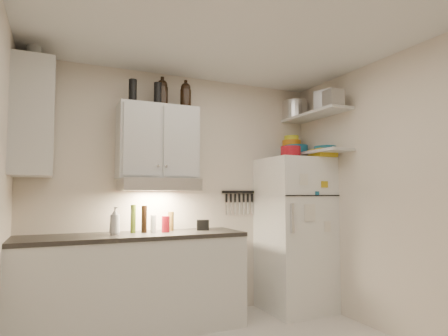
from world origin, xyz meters
name	(u,v)px	position (x,y,z in m)	size (l,w,h in m)	color
ceiling	(243,18)	(0.00, 0.00, 2.61)	(3.20, 3.00, 0.02)	silver
back_wall	(180,194)	(0.00, 1.51, 1.30)	(3.20, 0.02, 2.60)	beige
right_wall	(403,194)	(1.61, 0.00, 1.30)	(0.02, 3.00, 2.60)	beige
base_cabinet	(133,285)	(-0.55, 1.20, 0.44)	(2.10, 0.60, 0.88)	silver
countertop	(134,236)	(-0.55, 1.20, 0.90)	(2.10, 0.62, 0.04)	#292623
upper_cabinet	(158,142)	(-0.30, 1.33, 1.83)	(0.80, 0.33, 0.75)	silver
side_cabinet	(33,119)	(-1.44, 1.20, 1.95)	(0.33, 0.55, 1.00)	silver
range_hood	(159,185)	(-0.30, 1.27, 1.39)	(0.76, 0.46, 0.12)	silver
fridge	(295,233)	(1.25, 1.16, 0.85)	(0.70, 0.68, 1.70)	white
shelf_hi	(315,115)	(1.45, 1.02, 2.20)	(0.30, 0.95, 0.03)	silver
shelf_lo	(315,153)	(1.45, 1.02, 1.76)	(0.30, 0.95, 0.03)	silver
knife_strip	(239,192)	(0.70, 1.49, 1.32)	(0.42, 0.02, 0.03)	black
dutch_oven	(291,152)	(1.16, 1.10, 1.77)	(0.22, 0.22, 0.13)	#A5131E
book_stack	(322,154)	(1.46, 0.92, 1.75)	(0.22, 0.28, 0.09)	gold
spice_jar	(294,154)	(1.24, 1.15, 1.76)	(0.07, 0.07, 0.11)	silver
stock_pot	(295,111)	(1.44, 1.39, 2.33)	(0.31, 0.31, 0.22)	silver
tin_a	(327,102)	(1.50, 0.88, 2.33)	(0.23, 0.21, 0.23)	#AAAAAD
tin_b	(333,98)	(1.38, 0.62, 2.30)	(0.16, 0.16, 0.16)	#AAAAAD
bowl_teal	(296,150)	(1.43, 1.36, 1.83)	(0.28, 0.28, 0.11)	#165C7E
bowl_orange	(292,143)	(1.41, 1.43, 1.92)	(0.23, 0.23, 0.07)	orange
bowl_yellow	(292,138)	(1.41, 1.43, 1.98)	(0.18, 0.18, 0.06)	#CDD024
plates	(325,149)	(1.52, 0.94, 1.81)	(0.24, 0.24, 0.06)	#165C7E
growler_a	(162,93)	(-0.27, 1.30, 2.34)	(0.12, 0.12, 0.28)	black
growler_b	(186,95)	(-0.02, 1.28, 2.34)	(0.11, 0.11, 0.27)	black
thermos_a	(158,94)	(-0.32, 1.27, 2.31)	(0.08, 0.08, 0.23)	black
thermos_b	(133,91)	(-0.58, 1.26, 2.31)	(0.08, 0.08, 0.23)	black
side_jar	(34,54)	(-1.45, 1.22, 2.53)	(0.13, 0.13, 0.17)	silver
soap_bottle	(115,219)	(-0.73, 1.20, 1.06)	(0.11, 0.11, 0.29)	silver
pepper_mill	(171,221)	(-0.15, 1.35, 1.02)	(0.06, 0.06, 0.19)	brown
oil_bottle	(133,219)	(-0.54, 1.29, 1.06)	(0.05, 0.05, 0.27)	#4C6018
vinegar_bottle	(144,219)	(-0.44, 1.26, 1.05)	(0.06, 0.06, 0.26)	black
clear_bottle	(153,224)	(-0.36, 1.25, 1.00)	(0.06, 0.06, 0.17)	silver
red_jar	(166,224)	(-0.24, 1.23, 1.00)	(0.08, 0.08, 0.16)	#A5131E
caddy	(203,225)	(0.17, 1.27, 0.97)	(0.12, 0.09, 0.11)	black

